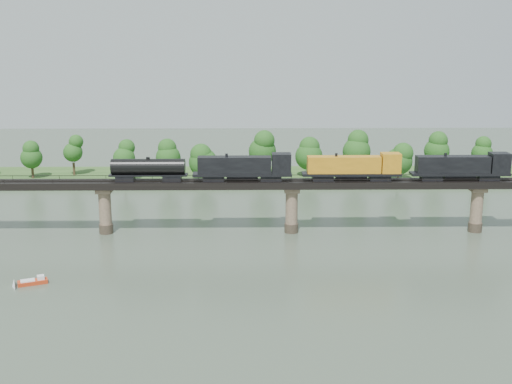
{
  "coord_description": "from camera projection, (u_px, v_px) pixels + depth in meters",
  "views": [
    {
      "loc": [
        -9.55,
        -103.1,
        40.45
      ],
      "look_at": [
        -7.66,
        30.0,
        9.0
      ],
      "focal_mm": 45.0,
      "sensor_mm": 36.0,
      "label": 1
    }
  ],
  "objects": [
    {
      "name": "freight_train",
      "position": [
        316.0,
        168.0,
        135.74
      ],
      "size": [
        84.93,
        3.31,
        5.85
      ],
      "color": "black",
      "rests_on": "bridge"
    },
    {
      "name": "bridge",
      "position": [
        292.0,
        208.0,
        137.7
      ],
      "size": [
        236.0,
        30.0,
        11.5
      ],
      "color": "#473A2D",
      "rests_on": "ground"
    },
    {
      "name": "bridge_superstructure",
      "position": [
        292.0,
        179.0,
        136.24
      ],
      "size": [
        220.0,
        4.9,
        0.75
      ],
      "color": "black",
      "rests_on": "bridge"
    },
    {
      "name": "far_bank",
      "position": [
        279.0,
        176.0,
        192.29
      ],
      "size": [
        300.0,
        24.0,
        1.6
      ],
      "primitive_type": "cube",
      "color": "#2E5220",
      "rests_on": "ground"
    },
    {
      "name": "far_treeline",
      "position": [
        252.0,
        153.0,
        185.97
      ],
      "size": [
        289.06,
        17.54,
        13.6
      ],
      "color": "#382619",
      "rests_on": "far_bank"
    },
    {
      "name": "ground",
      "position": [
        303.0,
        283.0,
        109.76
      ],
      "size": [
        400.0,
        400.0,
        0.0
      ],
      "primitive_type": "plane",
      "color": "#3A4838",
      "rests_on": "ground"
    },
    {
      "name": "motorboat",
      "position": [
        33.0,
        281.0,
        109.28
      ],
      "size": [
        5.16,
        3.44,
        1.36
      ],
      "rotation": [
        0.0,
        0.0,
        0.38
      ],
      "color": "#BC3515",
      "rests_on": "ground"
    }
  ]
}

